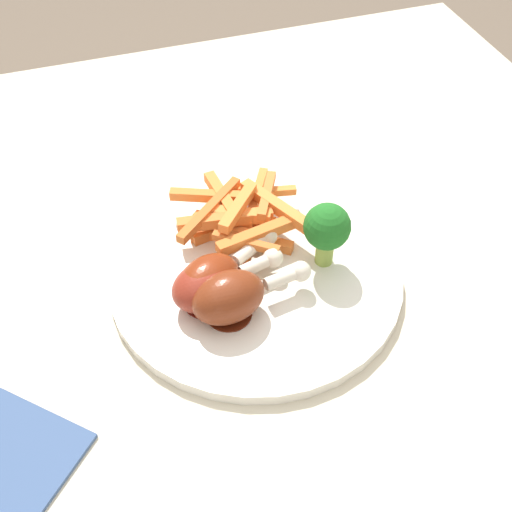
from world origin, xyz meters
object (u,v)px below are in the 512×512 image
(broccoli_floret_front, at_px, (327,227))
(dining_table, at_px, (223,325))
(carrot_fries_pile, at_px, (238,217))
(chicken_drumstick_extra, at_px, (211,284))
(dinner_plate, at_px, (256,275))
(chicken_drumstick_near, at_px, (213,278))
(chicken_drumstick_far, at_px, (233,296))

(broccoli_floret_front, bearing_deg, dining_table, 154.75)
(carrot_fries_pile, height_order, chicken_drumstick_extra, chicken_drumstick_extra)
(dinner_plate, relative_size, chicken_drumstick_near, 2.31)
(chicken_drumstick_extra, bearing_deg, chicken_drumstick_near, 64.33)
(dinner_plate, height_order, chicken_drumstick_extra, chicken_drumstick_extra)
(dinner_plate, relative_size, chicken_drumstick_far, 2.36)
(dining_table, xyz_separation_m, chicken_drumstick_far, (-0.01, -0.08, 0.14))
(dinner_plate, xyz_separation_m, chicken_drumstick_near, (-0.05, -0.01, 0.03))
(dinner_plate, xyz_separation_m, carrot_fries_pile, (0.00, 0.06, 0.03))
(dining_table, xyz_separation_m, dinner_plate, (0.03, -0.04, 0.11))
(dining_table, xyz_separation_m, broccoli_floret_front, (0.09, -0.04, 0.16))
(chicken_drumstick_near, bearing_deg, dinner_plate, 17.46)
(dining_table, height_order, carrot_fries_pile, carrot_fries_pile)
(dining_table, distance_m, chicken_drumstick_near, 0.15)
(dining_table, bearing_deg, chicken_drumstick_near, -111.10)
(dining_table, relative_size, carrot_fries_pile, 6.24)
(carrot_fries_pile, xyz_separation_m, chicken_drumstick_near, (-0.05, -0.07, 0.00))
(carrot_fries_pile, relative_size, chicken_drumstick_far, 1.32)
(chicken_drumstick_near, bearing_deg, carrot_fries_pile, 56.96)
(carrot_fries_pile, height_order, chicken_drumstick_near, chicken_drumstick_near)
(broccoli_floret_front, bearing_deg, dinner_plate, 174.07)
(broccoli_floret_front, distance_m, carrot_fries_pile, 0.09)
(dining_table, height_order, chicken_drumstick_near, chicken_drumstick_near)
(chicken_drumstick_extra, bearing_deg, chicken_drumstick_far, -55.82)
(broccoli_floret_front, height_order, carrot_fries_pile, broccoli_floret_front)
(carrot_fries_pile, bearing_deg, broccoli_floret_front, -43.48)
(chicken_drumstick_near, distance_m, chicken_drumstick_extra, 0.01)
(carrot_fries_pile, xyz_separation_m, chicken_drumstick_extra, (-0.05, -0.08, 0.00))
(chicken_drumstick_extra, bearing_deg, broccoli_floret_front, 6.92)
(dinner_plate, distance_m, chicken_drumstick_extra, 0.06)
(dining_table, distance_m, carrot_fries_pile, 0.14)
(dining_table, relative_size, dinner_plate, 3.50)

